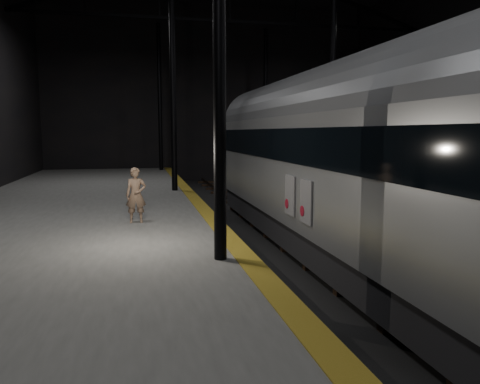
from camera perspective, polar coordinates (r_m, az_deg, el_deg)
name	(u,v)px	position (r m, az deg, el deg)	size (l,w,h in m)	color
ground	(318,249)	(14.94, 9.47, -6.91)	(44.00, 44.00, 0.00)	black
platform_left	(64,246)	(13.94, -20.64, -6.21)	(9.00, 43.80, 1.00)	#535351
tactile_strip	(215,222)	(13.86, -3.04, -3.68)	(0.50, 43.80, 0.01)	olive
track	(318,247)	(14.92, 9.47, -6.66)	(2.40, 43.00, 0.24)	#3F3328
train	(346,156)	(12.81, 12.84, 4.32)	(3.03, 20.23, 5.41)	#A5A9AD
woman	(136,195)	(14.03, -12.56, -0.37)	(0.59, 0.39, 1.63)	#96755C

